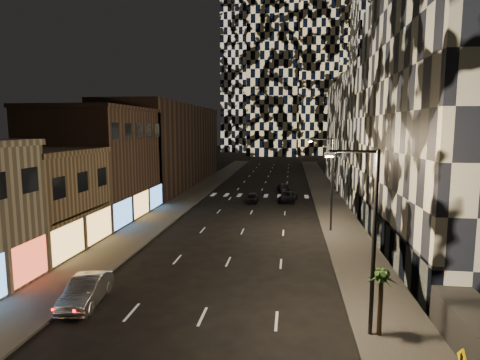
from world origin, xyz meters
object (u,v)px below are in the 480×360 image
(streetlight_near, at_px, (369,230))
(palm_tree, at_px, (381,281))
(car_dark_oncoming, at_px, (283,187))
(car_dark_rightlane, at_px, (288,197))
(streetlight_far, at_px, (330,178))
(car_dark_midlane, at_px, (252,198))
(car_silver_parked, at_px, (86,291))

(streetlight_near, xyz_separation_m, palm_tree, (0.65, -0.07, -2.48))
(car_dark_oncoming, xyz_separation_m, car_dark_rightlane, (0.78, -8.93, 0.03))
(streetlight_far, xyz_separation_m, car_dark_oncoming, (-4.85, 24.42, -4.70))
(car_dark_midlane, height_order, palm_tree, palm_tree)
(car_dark_rightlane, bearing_deg, streetlight_far, -69.16)
(streetlight_near, distance_m, car_dark_oncoming, 44.94)
(car_silver_parked, relative_size, car_dark_oncoming, 1.07)
(car_silver_parked, distance_m, car_dark_oncoming, 44.00)
(streetlight_far, xyz_separation_m, car_silver_parked, (-15.36, -18.31, -4.56))
(car_dark_midlane, relative_size, car_dark_rightlane, 0.79)
(streetlight_far, distance_m, palm_tree, 20.24)
(streetlight_far, height_order, palm_tree, streetlight_far)
(car_silver_parked, bearing_deg, palm_tree, -13.11)
(car_dark_midlane, distance_m, palm_tree, 35.81)
(car_dark_midlane, xyz_separation_m, palm_tree, (9.50, -34.46, 2.22))
(streetlight_near, xyz_separation_m, car_dark_oncoming, (-4.85, 44.42, -4.70))
(car_dark_midlane, bearing_deg, car_silver_parked, -100.13)
(streetlight_far, height_order, car_dark_rightlane, streetlight_far)
(streetlight_near, relative_size, car_dark_rightlane, 1.85)
(streetlight_near, distance_m, car_dark_midlane, 35.81)
(car_silver_parked, xyz_separation_m, palm_tree, (16.00, -1.77, 2.08))
(car_silver_parked, xyz_separation_m, car_dark_oncoming, (10.50, 42.73, -0.14))
(car_dark_oncoming, bearing_deg, car_silver_parked, 69.28)
(streetlight_far, bearing_deg, palm_tree, -88.16)
(car_dark_midlane, distance_m, car_dark_rightlane, 4.91)
(streetlight_far, distance_m, car_silver_parked, 24.33)
(car_dark_oncoming, height_order, palm_tree, palm_tree)
(car_dark_rightlane, bearing_deg, streetlight_near, -77.35)
(car_dark_midlane, bearing_deg, car_dark_rightlane, 14.14)
(streetlight_near, relative_size, car_dark_oncoming, 2.01)
(streetlight_near, height_order, car_dark_oncoming, streetlight_near)
(streetlight_near, relative_size, palm_tree, 2.73)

